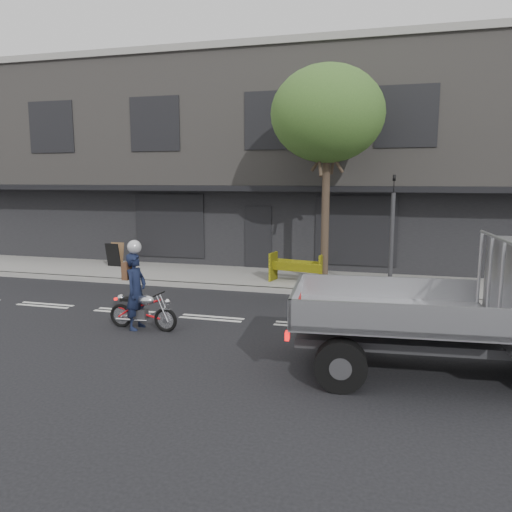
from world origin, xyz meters
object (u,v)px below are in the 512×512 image
(traffic_light_pole, at_px, (392,241))
(construction_barrier, at_px, (296,268))
(rider, at_px, (136,291))
(sandwich_board, at_px, (113,255))
(motorcycle, at_px, (143,310))
(street_tree, at_px, (327,115))

(traffic_light_pole, bearing_deg, construction_barrier, 168.51)
(rider, distance_m, sandwich_board, 7.67)
(motorcycle, height_order, rider, rider)
(construction_barrier, relative_size, sandwich_board, 1.94)
(traffic_light_pole, height_order, sandwich_board, traffic_light_pole)
(sandwich_board, bearing_deg, traffic_light_pole, -6.66)
(traffic_light_pole, distance_m, motorcycle, 7.19)
(street_tree, relative_size, traffic_light_pole, 1.93)
(street_tree, xyz_separation_m, construction_barrier, (-0.84, -0.27, -4.65))
(sandwich_board, bearing_deg, motorcycle, -51.14)
(construction_barrier, bearing_deg, motorcycle, -116.33)
(street_tree, distance_m, construction_barrier, 4.74)
(motorcycle, bearing_deg, construction_barrier, 66.14)
(street_tree, relative_size, sandwich_board, 7.73)
(rider, bearing_deg, street_tree, -30.65)
(rider, bearing_deg, construction_barrier, -25.18)
(street_tree, bearing_deg, sandwich_board, 173.96)
(street_tree, xyz_separation_m, sandwich_board, (-7.94, 0.84, -4.69))
(rider, xyz_separation_m, sandwich_board, (-4.39, 6.28, -0.29))
(sandwich_board, bearing_deg, construction_barrier, -5.92)
(motorcycle, relative_size, construction_barrier, 1.01)
(motorcycle, distance_m, rider, 0.45)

